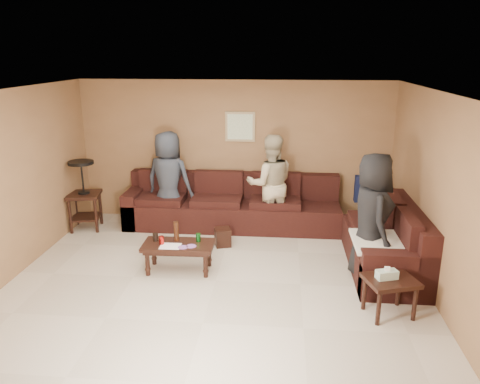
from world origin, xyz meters
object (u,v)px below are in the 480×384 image
at_px(person_middle, 270,184).
at_px(person_right, 372,217).
at_px(side_table_right, 390,284).
at_px(coffee_table, 178,247).
at_px(person_left, 169,180).
at_px(end_table_left, 84,194).
at_px(sectional_sofa, 278,221).
at_px(waste_bin, 223,237).

height_order(person_middle, person_right, person_right).
height_order(side_table_right, person_middle, person_middle).
relative_size(coffee_table, person_left, 0.59).
xyz_separation_m(coffee_table, side_table_right, (2.68, -0.91, 0.05)).
relative_size(end_table_left, person_middle, 0.72).
bearing_deg(person_left, coffee_table, 120.03).
xyz_separation_m(sectional_sofa, waste_bin, (-0.87, -0.33, -0.18)).
height_order(coffee_table, side_table_right, coffee_table).
relative_size(end_table_left, side_table_right, 1.79).
bearing_deg(sectional_sofa, waste_bin, -159.50).
relative_size(sectional_sofa, end_table_left, 3.87).
height_order(person_left, person_middle, person_left).
height_order(end_table_left, person_right, person_right).
distance_m(waste_bin, person_right, 2.39).
xyz_separation_m(end_table_left, waste_bin, (2.45, -0.53, -0.49)).
relative_size(sectional_sofa, waste_bin, 16.31).
height_order(sectional_sofa, coffee_table, sectional_sofa).
bearing_deg(coffee_table, side_table_right, -18.79).
xyz_separation_m(coffee_table, person_middle, (1.22, 1.64, 0.48)).
bearing_deg(person_right, end_table_left, 65.88).
distance_m(sectional_sofa, person_left, 2.02).
bearing_deg(end_table_left, person_middle, 3.31).
bearing_deg(person_middle, coffee_table, 43.25).
bearing_deg(waste_bin, coffee_table, -118.41).
distance_m(sectional_sofa, waste_bin, 0.95).
bearing_deg(coffee_table, waste_bin, 61.59).
distance_m(sectional_sofa, end_table_left, 3.34).
xyz_separation_m(coffee_table, waste_bin, (0.50, 0.93, -0.21)).
xyz_separation_m(sectional_sofa, person_middle, (-0.15, 0.39, 0.51)).
distance_m(coffee_table, person_right, 2.66).
bearing_deg(person_middle, sectional_sofa, 101.38).
xyz_separation_m(sectional_sofa, person_left, (-1.90, 0.45, 0.52)).
relative_size(coffee_table, waste_bin, 3.47).
relative_size(waste_bin, person_right, 0.17).
relative_size(coffee_table, side_table_right, 1.47).
relative_size(coffee_table, person_middle, 0.59).
height_order(sectional_sofa, person_middle, person_middle).
height_order(end_table_left, side_table_right, end_table_left).
xyz_separation_m(sectional_sofa, side_table_right, (1.31, -2.17, 0.08)).
relative_size(sectional_sofa, person_middle, 2.78).
height_order(sectional_sofa, person_right, person_right).
xyz_separation_m(end_table_left, person_middle, (3.17, 0.18, 0.21)).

